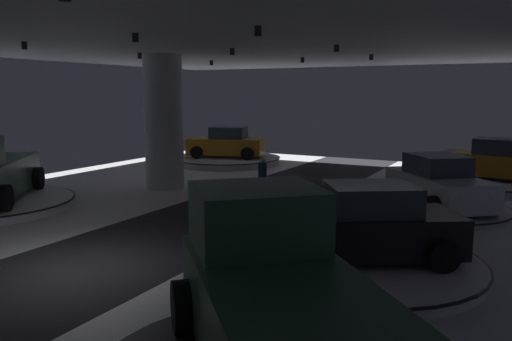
# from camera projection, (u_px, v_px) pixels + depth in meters

# --- Properties ---
(ground) EXTENTS (24.00, 44.00, 0.06)m
(ground) POSITION_uv_depth(u_px,v_px,m) (75.00, 272.00, 11.44)
(ground) COLOR silver
(ceiling_with_spotlights) EXTENTS (24.00, 44.00, 0.39)m
(ceiling_with_spotlights) POSITION_uv_depth(u_px,v_px,m) (61.00, 16.00, 10.59)
(ceiling_with_spotlights) COLOR silver
(column_left) EXTENTS (1.59, 1.59, 5.50)m
(column_left) POSITION_uv_depth(u_px,v_px,m) (164.00, 122.00, 20.98)
(column_left) COLOR silver
(column_left) RESTS_ON ground
(display_platform_mid_right) EXTENTS (5.42, 5.42, 0.26)m
(display_platform_mid_right) POSITION_uv_depth(u_px,v_px,m) (362.00, 263.00, 11.52)
(display_platform_mid_right) COLOR silver
(display_platform_mid_right) RESTS_ON ground
(display_car_mid_right) EXTENTS (4.51, 3.78, 1.71)m
(display_car_mid_right) POSITION_uv_depth(u_px,v_px,m) (365.00, 226.00, 11.39)
(display_car_mid_right) COLOR black
(display_car_mid_right) RESTS_ON display_platform_mid_right
(pickup_truck_near_right) EXTENTS (5.15, 5.30, 2.30)m
(pickup_truck_near_right) POSITION_uv_depth(u_px,v_px,m) (284.00, 307.00, 6.68)
(pickup_truck_near_right) COLOR #2D5638
(pickup_truck_near_right) RESTS_ON display_platform_near_right
(display_platform_deep_right) EXTENTS (5.76, 5.76, 0.37)m
(display_platform_deep_right) POSITION_uv_depth(u_px,v_px,m) (494.00, 182.00, 21.50)
(display_platform_deep_right) COLOR #B7B7BC
(display_platform_deep_right) RESTS_ON ground
(display_car_deep_right) EXTENTS (4.41, 2.70, 1.71)m
(display_car_deep_right) POSITION_uv_depth(u_px,v_px,m) (496.00, 161.00, 21.34)
(display_car_deep_right) COLOR #B77519
(display_car_deep_right) RESTS_ON display_platform_deep_right
(display_platform_far_right) EXTENTS (4.70, 4.70, 0.22)m
(display_platform_far_right) POSITION_uv_depth(u_px,v_px,m) (437.00, 209.00, 16.95)
(display_platform_far_right) COLOR #B7B7BC
(display_platform_far_right) RESTS_ON ground
(display_car_far_right) EXTENTS (4.05, 4.39, 1.71)m
(display_car_far_right) POSITION_uv_depth(u_px,v_px,m) (438.00, 183.00, 16.84)
(display_car_far_right) COLOR silver
(display_car_far_right) RESTS_ON display_platform_far_right
(display_platform_deep_left) EXTENTS (6.08, 6.08, 0.37)m
(display_platform_deep_left) POSITION_uv_depth(u_px,v_px,m) (226.00, 160.00, 28.64)
(display_platform_deep_left) COLOR #B7B7BC
(display_platform_deep_left) RESTS_ON ground
(display_car_deep_left) EXTENTS (4.54, 3.15, 1.71)m
(display_car_deep_left) POSITION_uv_depth(u_px,v_px,m) (227.00, 143.00, 28.49)
(display_car_deep_left) COLOR #B77519
(display_car_deep_left) RESTS_ON display_platform_deep_left
(visitor_walking_near) EXTENTS (0.32, 0.32, 1.59)m
(visitor_walking_near) POSITION_uv_depth(u_px,v_px,m) (262.00, 175.00, 19.08)
(visitor_walking_near) COLOR black
(visitor_walking_near) RESTS_ON ground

